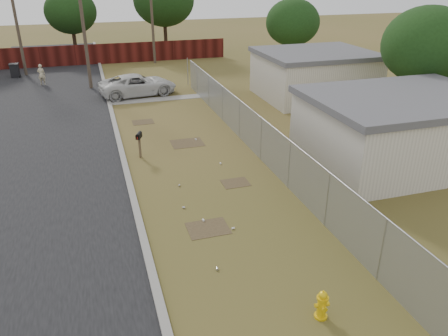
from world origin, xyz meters
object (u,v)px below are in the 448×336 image
object	(u,v)px
mailbox	(139,138)
pickup_truck	(138,85)
fire_hydrant	(322,305)
trash_bin	(15,70)
pedestrian	(41,75)

from	to	relation	value
mailbox	pickup_truck	distance (m)	11.19
fire_hydrant	trash_bin	distance (m)	33.06
mailbox	pickup_truck	bearing A→B (deg)	83.29
pedestrian	mailbox	bearing A→B (deg)	123.23
pedestrian	trash_bin	size ratio (longest dim) A/B	1.41
trash_bin	pickup_truck	bearing A→B (deg)	-43.78
mailbox	trash_bin	bearing A→B (deg)	111.04
pickup_truck	pedestrian	world-z (taller)	pedestrian
fire_hydrant	pickup_truck	world-z (taller)	pickup_truck
pedestrian	trash_bin	distance (m)	4.01
fire_hydrant	mailbox	distance (m)	12.14
mailbox	trash_bin	distance (m)	20.99
mailbox	trash_bin	xyz separation A→B (m)	(-7.53, 19.58, -0.41)
pedestrian	fire_hydrant	bearing A→B (deg)	121.80
fire_hydrant	pedestrian	distance (m)	29.23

